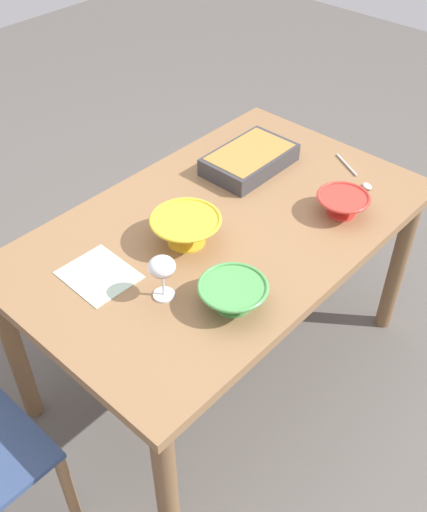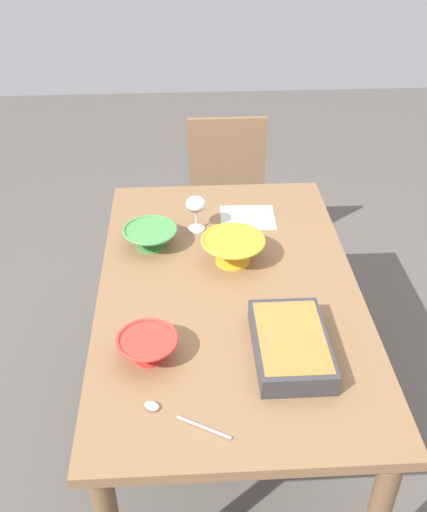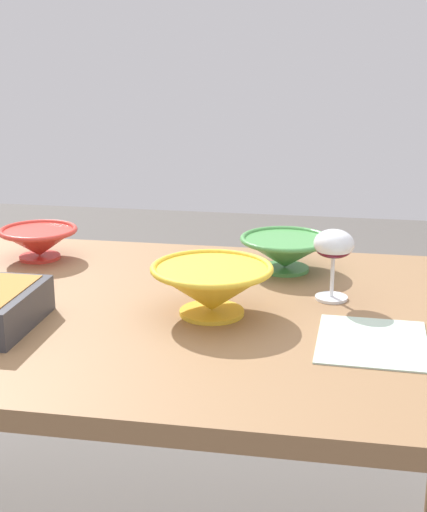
% 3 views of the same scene
% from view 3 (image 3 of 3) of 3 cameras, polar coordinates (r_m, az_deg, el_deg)
% --- Properties ---
extents(dining_table, '(1.46, 0.90, 0.75)m').
position_cam_3_polar(dining_table, '(1.50, -5.60, -7.24)').
color(dining_table, olive).
rests_on(dining_table, ground_plane).
extents(wine_glass, '(0.08, 0.08, 0.15)m').
position_cam_3_polar(wine_glass, '(1.47, 9.34, 0.62)').
color(wine_glass, white).
rests_on(wine_glass, dining_table).
extents(mixing_bowl, '(0.21, 0.21, 0.08)m').
position_cam_3_polar(mixing_bowl, '(1.66, 5.62, 0.36)').
color(mixing_bowl, '#4C994C').
rests_on(mixing_bowl, dining_table).
extents(small_bowl, '(0.23, 0.23, 0.10)m').
position_cam_3_polar(small_bowl, '(1.39, -0.13, -2.45)').
color(small_bowl, yellow).
rests_on(small_bowl, dining_table).
extents(serving_bowl, '(0.19, 0.19, 0.08)m').
position_cam_3_polar(serving_bowl, '(1.79, -13.44, 1.12)').
color(serving_bowl, red).
rests_on(serving_bowl, dining_table).
extents(napkin, '(0.20, 0.23, 0.00)m').
position_cam_3_polar(napkin, '(1.31, 12.23, -6.53)').
color(napkin, '#B2CCB7').
rests_on(napkin, dining_table).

